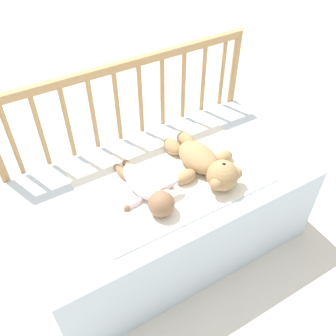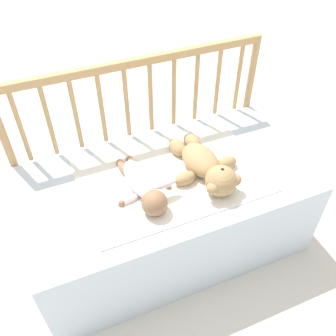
% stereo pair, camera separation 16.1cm
% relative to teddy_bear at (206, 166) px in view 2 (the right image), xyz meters
% --- Properties ---
extents(ground_plane, '(12.00, 12.00, 0.00)m').
position_rel_teddy_bear_xyz_m(ground_plane, '(-0.16, 0.05, -0.51)').
color(ground_plane, silver).
extents(crib_mattress, '(1.27, 0.67, 0.46)m').
position_rel_teddy_bear_xyz_m(crib_mattress, '(-0.16, 0.05, -0.28)').
color(crib_mattress, silver).
rests_on(crib_mattress, ground_plane).
extents(crib_rail, '(1.27, 0.04, 0.86)m').
position_rel_teddy_bear_xyz_m(crib_rail, '(-0.16, 0.41, 0.09)').
color(crib_rail, tan).
rests_on(crib_rail, ground_plane).
extents(blanket, '(0.80, 0.52, 0.01)m').
position_rel_teddy_bear_xyz_m(blanket, '(-0.14, 0.05, -0.05)').
color(blanket, white).
rests_on(blanket, crib_mattress).
extents(teddy_bear, '(0.32, 0.43, 0.14)m').
position_rel_teddy_bear_xyz_m(teddy_bear, '(0.00, 0.00, 0.00)').
color(teddy_bear, tan).
rests_on(teddy_bear, crib_mattress).
extents(baby, '(0.26, 0.39, 0.11)m').
position_rel_teddy_bear_xyz_m(baby, '(-0.29, 0.00, -0.01)').
color(baby, white).
rests_on(baby, crib_mattress).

